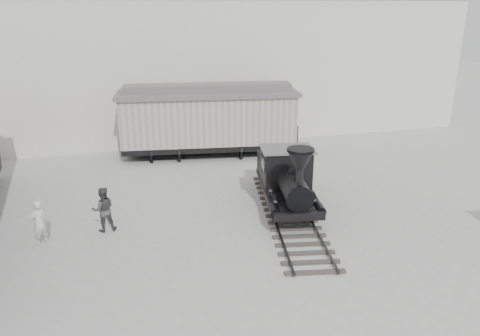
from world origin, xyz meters
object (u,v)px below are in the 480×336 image
object	(u,v)px
locomotive	(288,183)
visitor_b	(103,209)
visitor_a	(39,223)
boxcar	(208,118)

from	to	relation	value
locomotive	visitor_b	distance (m)	6.98
visitor_a	visitor_b	bearing A→B (deg)	153.61
locomotive	boxcar	size ratio (longest dim) A/B	0.92
locomotive	boxcar	xyz separation A→B (m)	(-1.56, 7.85, 0.87)
locomotive	visitor_a	bearing A→B (deg)	-166.68
locomotive	boxcar	bearing A→B (deg)	111.28
locomotive	boxcar	distance (m)	8.05
locomotive	boxcar	world-z (taller)	boxcar
locomotive	visitor_b	size ratio (longest dim) A/B	5.35
visitor_a	boxcar	bearing A→B (deg)	-170.69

